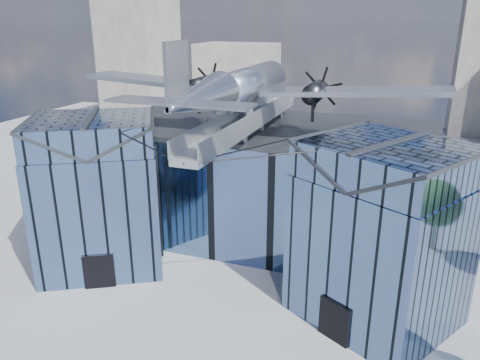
% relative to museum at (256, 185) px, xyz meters
% --- Properties ---
extents(ground_plane, '(120.00, 120.00, 0.00)m').
position_rel_museum_xyz_m(ground_plane, '(-0.00, -5.82, -5.54)').
color(ground_plane, gray).
extents(museum, '(32.88, 24.50, 17.60)m').
position_rel_museum_xyz_m(museum, '(0.00, 0.00, 0.00)').
color(museum, '#466390').
rests_on(museum, ground).
extents(bg_towers, '(77.00, 24.50, 26.00)m').
position_rel_museum_xyz_m(bg_towers, '(1.45, 44.67, 4.47)').
color(bg_towers, gray).
rests_on(bg_towers, ground).
extents(tree_side_w, '(4.86, 4.86, 6.11)m').
position_rel_museum_xyz_m(tree_side_w, '(-22.24, 5.75, -1.40)').
color(tree_side_w, black).
rests_on(tree_side_w, ground).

